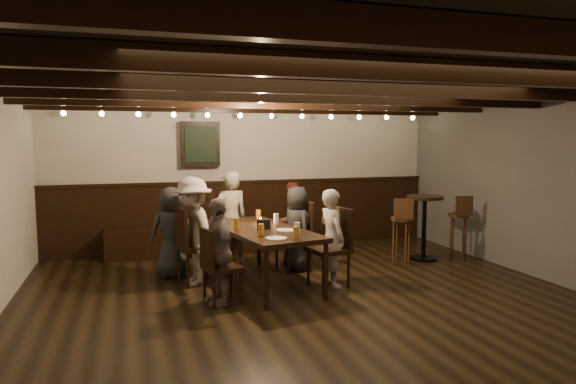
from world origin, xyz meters
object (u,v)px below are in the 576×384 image
object	(u,v)px
chair_left_far	(221,280)
person_bench_left	(172,232)
person_bench_centre	(231,219)
person_bench_right	(291,222)
bar_stool_right	(458,236)
chair_right_far	(330,262)
bar_stool_left	(401,240)
person_right_far	(332,238)
chair_left_near	(196,260)
person_left_far	(218,251)
person_right_near	(297,228)
dining_table	(262,233)
person_left_near	(193,231)
high_top_table	(424,218)
chair_right_near	(295,249)

from	to	relation	value
chair_left_far	person_bench_left	size ratio (longest dim) A/B	0.71
person_bench_centre	person_bench_right	distance (m)	0.92
person_bench_right	bar_stool_right	distance (m)	2.56
chair_right_far	bar_stool_left	world-z (taller)	bar_stool_left
person_right_far	chair_left_far	bearing A→B (deg)	90.00
chair_left_near	person_left_far	distance (m)	0.95
chair_right_far	person_bench_centre	size ratio (longest dim) A/B	0.71
person_left_far	bar_stool_right	world-z (taller)	person_left_far
person_right_near	person_right_far	xyz separation A→B (m)	(0.17, -0.88, 0.02)
person_bench_left	bar_stool_right	bearing A→B (deg)	165.36
dining_table	person_left_far	distance (m)	0.88
person_right_far	chair_right_far	bearing A→B (deg)	90.00
person_bench_centre	bar_stool_right	xyz separation A→B (m)	(3.38, -0.61, -0.32)
person_left_near	high_top_table	bearing A→B (deg)	83.82
dining_table	person_left_far	bearing A→B (deg)	-149.04
chair_left_near	chair_left_far	distance (m)	0.90
chair_left_near	person_bench_left	world-z (taller)	person_bench_left
person_left_near	person_left_far	distance (m)	0.90
chair_right_near	high_top_table	xyz separation A→B (m)	(2.07, 0.00, 0.35)
person_bench_centre	person_left_near	distance (m)	0.96
person_left_near	high_top_table	xyz separation A→B (m)	(3.51, 0.28, -0.04)
bar_stool_left	person_right_near	bearing A→B (deg)	-166.04
person_right_far	person_right_near	bearing A→B (deg)	-0.00
chair_right_far	person_bench_left	world-z (taller)	person_bench_left
person_bench_right	bar_stool_left	distance (m)	1.63
chair_right_near	bar_stool_left	size ratio (longest dim) A/B	0.97
chair_left_near	chair_right_far	world-z (taller)	same
chair_left_near	high_top_table	world-z (taller)	chair_left_near
person_left_near	person_right_far	xyz separation A→B (m)	(1.64, -0.61, -0.07)
dining_table	chair_left_far	size ratio (longest dim) A/B	2.39
person_right_near	bar_stool_left	world-z (taller)	person_right_near
chair_right_near	high_top_table	bearing A→B (deg)	-100.57
chair_left_far	chair_left_near	bearing A→B (deg)	-179.83
person_left_far	person_right_far	bearing A→B (deg)	90.00
chair_left_far	high_top_table	bearing A→B (deg)	98.54
person_bench_centre	person_right_near	xyz separation A→B (m)	(0.85, -0.45, -0.10)
person_left_far	person_right_near	distance (m)	1.75
person_right_far	high_top_table	world-z (taller)	person_right_far
chair_right_near	person_left_far	bearing A→B (deg)	121.47
person_right_near	bar_stool_right	xyz separation A→B (m)	(2.54, -0.16, -0.22)
chair_left_near	person_left_far	size ratio (longest dim) A/B	0.82
chair_right_near	high_top_table	distance (m)	2.09
person_bench_right	dining_table	bearing A→B (deg)	45.00
person_bench_centre	person_right_far	xyz separation A→B (m)	(1.01, -1.34, -0.08)
chair_right_far	person_left_near	bearing A→B (deg)	58.53
person_bench_right	person_right_far	world-z (taller)	person_right_far
chair_right_near	bar_stool_right	bearing A→B (deg)	-104.06
person_bench_left	person_bench_right	world-z (taller)	person_bench_left
person_bench_left	person_bench_centre	bearing A→B (deg)	-170.54
chair_right_near	person_left_near	size ratio (longest dim) A/B	0.71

